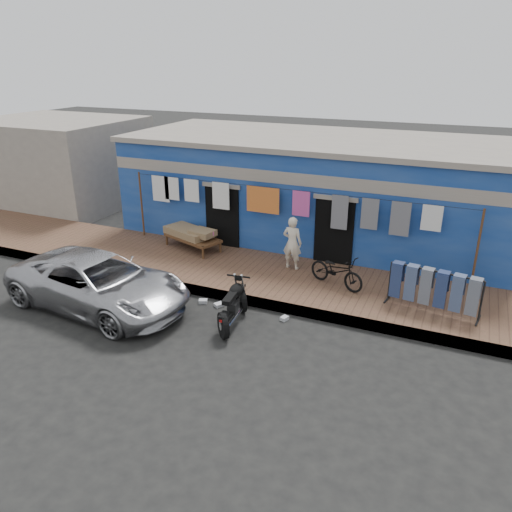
{
  "coord_description": "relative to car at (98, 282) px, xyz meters",
  "views": [
    {
      "loc": [
        4.57,
        -8.47,
        5.77
      ],
      "look_at": [
        0.0,
        2.0,
        1.15
      ],
      "focal_mm": 35.0,
      "sensor_mm": 36.0,
      "label": 1
    }
  ],
  "objects": [
    {
      "name": "jeans_rack",
      "position": [
        7.5,
        2.58,
        0.1
      ],
      "size": [
        2.29,
        1.07,
        1.04
      ],
      "primitive_type": null,
      "rotation": [
        0.0,
        0.0,
        -0.15
      ],
      "color": "black",
      "rests_on": "sidewalk"
    },
    {
      "name": "bicycle",
      "position": [
        5.12,
        2.96,
        0.09
      ],
      "size": [
        1.67,
        1.09,
        1.02
      ],
      "primitive_type": "imported",
      "rotation": [
        0.0,
        0.0,
        1.2
      ],
      "color": "black",
      "rests_on": "sidewalk"
    },
    {
      "name": "litter_a",
      "position": [
        2.21,
        1.17,
        -0.63
      ],
      "size": [
        0.25,
        0.23,
        0.09
      ],
      "primitive_type": "cube",
      "rotation": [
        0.0,
        0.0,
        0.4
      ],
      "color": "silver",
      "rests_on": "ground"
    },
    {
      "name": "clothesline",
      "position": [
        2.98,
        4.22,
        1.15
      ],
      "size": [
        10.06,
        0.06,
        2.1
      ],
      "color": "brown",
      "rests_on": "sidewalk"
    },
    {
      "name": "car",
      "position": [
        0.0,
        0.0,
        0.0
      ],
      "size": [
        4.97,
        2.63,
        1.35
      ],
      "primitive_type": "imported",
      "rotation": [
        0.0,
        0.0,
        1.47
      ],
      "color": "#B1B1B6",
      "rests_on": "ground"
    },
    {
      "name": "motorcycle",
      "position": [
        3.35,
        0.54,
        -0.16
      ],
      "size": [
        0.95,
        1.73,
        1.03
      ],
      "primitive_type": null,
      "rotation": [
        0.0,
        0.0,
        0.12
      ],
      "color": "black",
      "rests_on": "ground"
    },
    {
      "name": "litter_b",
      "position": [
        4.38,
        1.17,
        -0.63
      ],
      "size": [
        0.19,
        0.21,
        0.09
      ],
      "primitive_type": "cube",
      "rotation": [
        0.0,
        0.0,
        1.25
      ],
      "color": "silver",
      "rests_on": "ground"
    },
    {
      "name": "seated_person",
      "position": [
        3.69,
        3.59,
        0.32
      ],
      "size": [
        0.55,
        0.38,
        1.49
      ],
      "primitive_type": "imported",
      "rotation": [
        0.0,
        0.0,
        3.1
      ],
      "color": "beige",
      "rests_on": "sidewalk"
    },
    {
      "name": "neighbor_left",
      "position": [
        -7.69,
        6.97,
        1.03
      ],
      "size": [
        6.0,
        5.0,
        3.4
      ],
      "primitive_type": "cube",
      "color": "#9E9384",
      "rests_on": "ground"
    },
    {
      "name": "building",
      "position": [
        3.31,
        6.96,
        1.01
      ],
      "size": [
        12.2,
        5.2,
        3.36
      ],
      "color": "navy",
      "rests_on": "ground"
    },
    {
      "name": "curb",
      "position": [
        3.31,
        1.52,
        -0.55
      ],
      "size": [
        28.0,
        0.1,
        0.25
      ],
      "primitive_type": "cube",
      "color": "gray",
      "rests_on": "ground"
    },
    {
      "name": "ground",
      "position": [
        3.31,
        -0.03,
        -0.67
      ],
      "size": [
        80.0,
        80.0,
        0.0
      ],
      "primitive_type": "plane",
      "color": "black",
      "rests_on": "ground"
    },
    {
      "name": "sidewalk",
      "position": [
        3.31,
        2.97,
        -0.55
      ],
      "size": [
        28.0,
        3.0,
        0.25
      ],
      "primitive_type": "cube",
      "color": "brown",
      "rests_on": "ground"
    },
    {
      "name": "litter_c",
      "position": [
        2.66,
        1.17,
        -0.63
      ],
      "size": [
        0.25,
        0.27,
        0.08
      ],
      "primitive_type": "cube",
      "rotation": [
        0.0,
        0.0,
        1.03
      ],
      "color": "silver",
      "rests_on": "ground"
    },
    {
      "name": "charpoy",
      "position": [
        0.4,
        3.82,
        -0.1
      ],
      "size": [
        2.48,
        2.1,
        0.65
      ],
      "primitive_type": null,
      "rotation": [
        0.0,
        0.0,
        -0.34
      ],
      "color": "brown",
      "rests_on": "sidewalk"
    }
  ]
}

